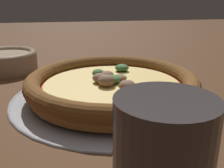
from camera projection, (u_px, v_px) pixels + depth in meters
ground_plane at (112, 98)px, 0.49m from camera, size 3.00×3.00×0.00m
pizza_tray at (112, 96)px, 0.49m from camera, size 0.37×0.37×0.01m
pizza at (112, 84)px, 0.48m from camera, size 0.32×0.32×0.04m
bowl_far at (5, 60)px, 0.66m from camera, size 0.16×0.16×0.05m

